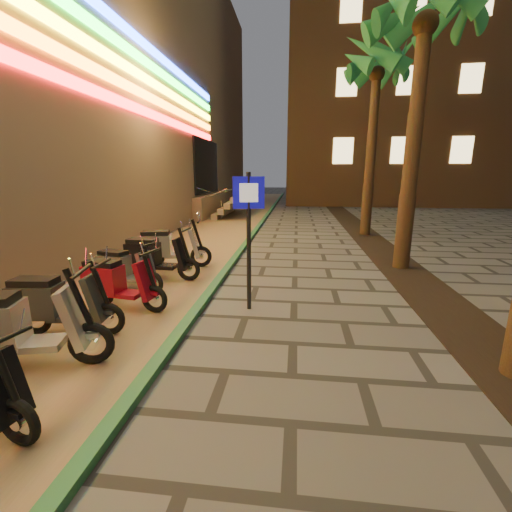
# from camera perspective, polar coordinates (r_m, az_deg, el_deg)

# --- Properties ---
(ground) EXTENTS (120.00, 120.00, 0.00)m
(ground) POSITION_cam_1_polar(r_m,az_deg,el_deg) (3.32, -12.15, -33.78)
(ground) COLOR #474442
(ground) RESTS_ON ground
(parking_strip) EXTENTS (3.40, 60.00, 0.01)m
(parking_strip) POSITION_cam_1_polar(r_m,az_deg,el_deg) (12.81, -8.90, 2.54)
(parking_strip) COLOR #8C7251
(parking_strip) RESTS_ON ground
(green_curb) EXTENTS (0.18, 60.00, 0.10)m
(green_curb) POSITION_cam_1_polar(r_m,az_deg,el_deg) (12.45, -1.34, 2.60)
(green_curb) COLOR #266739
(green_curb) RESTS_ON ground
(planting_strip) EXTENTS (1.20, 40.00, 0.02)m
(planting_strip) POSITION_cam_1_polar(r_m,az_deg,el_deg) (7.99, 26.78, -5.50)
(planting_strip) COLOR black
(planting_strip) RESTS_ON ground
(apartment_block) EXTENTS (18.00, 16.06, 25.00)m
(apartment_block) POSITION_cam_1_polar(r_m,az_deg,el_deg) (36.48, 22.30, 28.72)
(apartment_block) COLOR brown
(apartment_block) RESTS_ON ground
(palm_c) EXTENTS (2.97, 3.02, 6.91)m
(palm_c) POSITION_cam_1_polar(r_m,az_deg,el_deg) (10.07, 26.43, 31.47)
(palm_c) COLOR #472D19
(palm_c) RESTS_ON ground
(palm_d) EXTENTS (2.97, 3.02, 7.16)m
(palm_d) POSITION_cam_1_polar(r_m,az_deg,el_deg) (14.79, 19.50, 26.65)
(palm_d) COLOR #472D19
(palm_d) RESTS_ON ground
(pedestrian_sign) EXTENTS (0.53, 0.15, 2.45)m
(pedestrian_sign) POSITION_cam_1_polar(r_m,az_deg,el_deg) (5.96, -1.21, 5.50)
(pedestrian_sign) COLOR black
(pedestrian_sign) RESTS_ON ground
(scooter_6) EXTENTS (1.85, 0.92, 1.31)m
(scooter_6) POSITION_cam_1_polar(r_m,az_deg,el_deg) (5.26, -35.37, -9.72)
(scooter_6) COLOR black
(scooter_6) RESTS_ON ground
(scooter_7) EXTENTS (1.68, 0.63, 1.18)m
(scooter_7) POSITION_cam_1_polar(r_m,az_deg,el_deg) (6.05, -30.60, -6.79)
(scooter_7) COLOR black
(scooter_7) RESTS_ON ground
(scooter_8) EXTENTS (1.65, 0.68, 1.16)m
(scooter_8) POSITION_cam_1_polar(r_m,az_deg,el_deg) (6.74, -22.37, -4.04)
(scooter_8) COLOR black
(scooter_8) RESTS_ON ground
(scooter_9) EXTENTS (1.55, 0.75, 1.10)m
(scooter_9) POSITION_cam_1_polar(r_m,az_deg,el_deg) (7.74, -21.26, -1.94)
(scooter_9) COLOR black
(scooter_9) RESTS_ON ground
(scooter_10) EXTENTS (1.77, 0.62, 1.24)m
(scooter_10) POSITION_cam_1_polar(r_m,az_deg,el_deg) (8.31, -16.64, -0.09)
(scooter_10) COLOR black
(scooter_10) RESTS_ON ground
(scooter_11) EXTENTS (1.82, 0.83, 1.28)m
(scooter_11) POSITION_cam_1_polar(r_m,az_deg,el_deg) (9.22, -14.58, 1.46)
(scooter_11) COLOR black
(scooter_11) RESTS_ON ground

